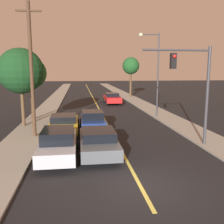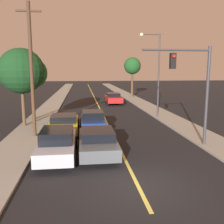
{
  "view_description": "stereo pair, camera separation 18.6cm",
  "coord_description": "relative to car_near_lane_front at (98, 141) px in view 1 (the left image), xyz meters",
  "views": [
    {
      "loc": [
        -2.37,
        -9.17,
        4.6
      ],
      "look_at": [
        0.0,
        8.55,
        1.6
      ],
      "focal_mm": 40.0,
      "sensor_mm": 36.0,
      "label": 1
    },
    {
      "loc": [
        -2.19,
        -9.19,
        4.6
      ],
      "look_at": [
        0.0,
        8.55,
        1.6
      ],
      "focal_mm": 40.0,
      "sensor_mm": 36.0,
      "label": 2
    }
  ],
  "objects": [
    {
      "name": "ground_plane",
      "position": [
        1.36,
        -4.1,
        -0.74
      ],
      "size": [
        200.0,
        200.0,
        0.0
      ],
      "primitive_type": "plane",
      "color": "black"
    },
    {
      "name": "utility_pole_left",
      "position": [
        -4.09,
        4.01,
        3.96
      ],
      "size": [
        1.6,
        0.24,
        8.83
      ],
      "color": "#422D1E",
      "rests_on": "ground"
    },
    {
      "name": "tree_right_near",
      "position": [
        7.77,
        28.54,
        4.53
      ],
      "size": [
        2.83,
        2.83,
        6.64
      ],
      "color": "#4C3823",
      "rests_on": "ground"
    },
    {
      "name": "car_near_lane_front",
      "position": [
        0.0,
        0.0,
        0.0
      ],
      "size": [
        2.1,
        4.82,
        1.42
      ],
      "color": "#474C51",
      "rests_on": "ground"
    },
    {
      "name": "car_near_lane_second",
      "position": [
        -0.0,
        5.63,
        0.04
      ],
      "size": [
        1.9,
        4.49,
        1.52
      ],
      "color": "navy",
      "rests_on": "ground"
    },
    {
      "name": "sidewalk_right",
      "position": [
        7.45,
        31.9,
        -0.68
      ],
      "size": [
        2.5,
        80.0,
        0.12
      ],
      "color": "gray",
      "rests_on": "ground"
    },
    {
      "name": "tree_left_near",
      "position": [
        -5.25,
        10.2,
        3.58
      ],
      "size": [
        2.79,
        2.79,
        5.63
      ],
      "color": "#3D2B1C",
      "rests_on": "ground"
    },
    {
      "name": "car_outer_lane_front",
      "position": [
        -2.13,
        -0.31,
        0.06
      ],
      "size": [
        1.95,
        4.93,
        1.58
      ],
      "color": "#A5A8B2",
      "rests_on": "ground"
    },
    {
      "name": "traffic_signal_mast",
      "position": [
        5.68,
        0.7,
        3.32
      ],
      "size": [
        4.09,
        0.42,
        5.87
      ],
      "color": "#333338",
      "rests_on": "ground"
    },
    {
      "name": "streetlamp_right",
      "position": [
        6.12,
        10.08,
        4.39
      ],
      "size": [
        1.99,
        0.36,
        7.91
      ],
      "color": "#333338",
      "rests_on": "ground"
    },
    {
      "name": "car_outer_lane_second",
      "position": [
        -2.13,
        4.87,
        0.02
      ],
      "size": [
        2.11,
        4.74,
        1.41
      ],
      "color": "gold",
      "rests_on": "ground"
    },
    {
      "name": "tree_left_far",
      "position": [
        -5.53,
        7.49,
        3.79
      ],
      "size": [
        3.61,
        3.61,
        6.23
      ],
      "color": "#4C3823",
      "rests_on": "ground"
    },
    {
      "name": "road_surface",
      "position": [
        1.36,
        31.9,
        -0.74
      ],
      "size": [
        9.69,
        80.0,
        0.01
      ],
      "color": "black",
      "rests_on": "ground"
    },
    {
      "name": "car_far_oncoming",
      "position": [
        3.54,
        20.64,
        0.06
      ],
      "size": [
        2.09,
        4.95,
        1.5
      ],
      "rotation": [
        0.0,
        0.0,
        3.14
      ],
      "color": "red",
      "rests_on": "ground"
    },
    {
      "name": "sidewalk_left",
      "position": [
        -4.74,
        31.9,
        -0.68
      ],
      "size": [
        2.5,
        80.0,
        0.12
      ],
      "color": "gray",
      "rests_on": "ground"
    }
  ]
}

